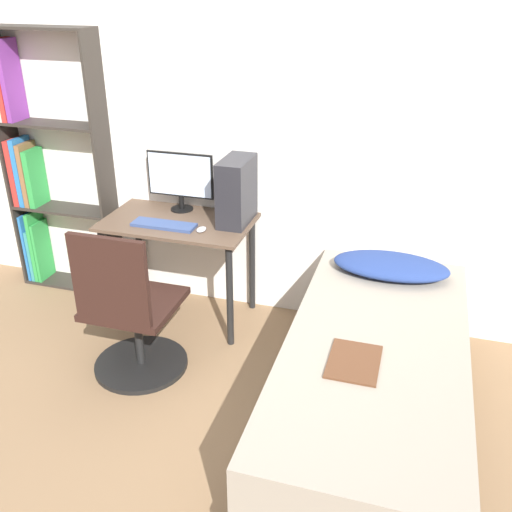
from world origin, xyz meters
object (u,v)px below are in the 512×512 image
object	(u,v)px
bookshelf	(38,167)
office_chair	(131,321)
keyboard	(164,225)
pc_tower	(237,191)
bed	(372,384)
monitor	(180,178)

from	to	relation	value
bookshelf	office_chair	size ratio (longest dim) A/B	1.94
keyboard	pc_tower	distance (m)	0.52
keyboard	pc_tower	size ratio (longest dim) A/B	0.99
bookshelf	keyboard	bearing A→B (deg)	-14.79
bookshelf	keyboard	xyz separation A→B (m)	(1.11, -0.29, -0.20)
bed	bookshelf	bearing A→B (deg)	160.41
office_chair	keyboard	world-z (taller)	office_chair
bookshelf	monitor	bearing A→B (deg)	0.64
office_chair	monitor	world-z (taller)	monitor
keyboard	bed	bearing A→B (deg)	-23.13
bed	pc_tower	xyz separation A→B (m)	(-1.01, 0.82, 0.68)
office_chair	bed	bearing A→B (deg)	-1.50
bed	monitor	bearing A→B (deg)	147.47
bookshelf	pc_tower	xyz separation A→B (m)	(1.54, -0.08, 0.00)
bookshelf	pc_tower	distance (m)	1.54
bookshelf	bed	bearing A→B (deg)	-19.59
bookshelf	pc_tower	bearing A→B (deg)	-3.14
monitor	keyboard	world-z (taller)	monitor
bookshelf	keyboard	size ratio (longest dim) A/B	4.52
keyboard	pc_tower	world-z (taller)	pc_tower
bed	keyboard	world-z (taller)	keyboard
keyboard	office_chair	bearing A→B (deg)	-86.75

